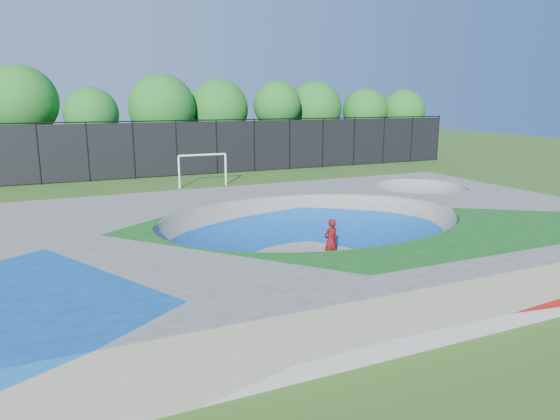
# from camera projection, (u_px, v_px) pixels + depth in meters

# --- Properties ---
(ground) EXTENTS (120.00, 120.00, 0.00)m
(ground) POSITION_uv_depth(u_px,v_px,m) (313.00, 257.00, 17.63)
(ground) COLOR #2F5517
(ground) RESTS_ON ground
(skate_deck) EXTENTS (22.00, 14.00, 1.50)m
(skate_deck) POSITION_uv_depth(u_px,v_px,m) (313.00, 237.00, 17.47)
(skate_deck) COLOR gray
(skate_deck) RESTS_ON ground
(skater) EXTENTS (0.61, 0.44, 1.54)m
(skater) POSITION_uv_depth(u_px,v_px,m) (331.00, 241.00, 16.85)
(skater) COLOR #AE0E0D
(skater) RESTS_ON ground
(skateboard) EXTENTS (0.80, 0.31, 0.05)m
(skateboard) POSITION_uv_depth(u_px,v_px,m) (330.00, 262.00, 17.02)
(skateboard) COLOR black
(skateboard) RESTS_ON ground
(soccer_goal) EXTENTS (3.17, 0.12, 2.09)m
(soccer_goal) POSITION_uv_depth(u_px,v_px,m) (203.00, 164.00, 31.72)
(soccer_goal) COLOR white
(soccer_goal) RESTS_ON ground
(fence) EXTENTS (48.09, 0.09, 4.04)m
(fence) POSITION_uv_depth(u_px,v_px,m) (177.00, 147.00, 35.88)
(fence) COLOR black
(fence) RESTS_ON ground
(treeline) EXTENTS (51.74, 6.97, 7.94)m
(treeline) POSITION_uv_depth(u_px,v_px,m) (161.00, 109.00, 39.97)
(treeline) COLOR #412A20
(treeline) RESTS_ON ground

